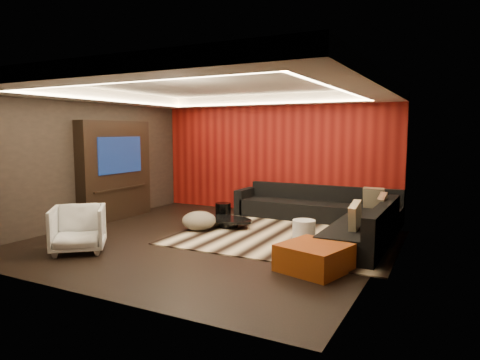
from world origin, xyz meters
The scene contains 26 objects.
floor centered at (0.00, 0.00, -0.01)m, with size 6.00×6.00×0.02m, color black.
ceiling centered at (0.00, 0.00, 2.81)m, with size 6.00×6.00×0.02m, color silver.
wall_back centered at (0.00, 3.01, 1.40)m, with size 6.00×0.02×2.80m, color black.
wall_left centered at (-3.01, 0.00, 1.40)m, with size 0.02×6.00×2.80m, color black.
wall_right centered at (3.01, 0.00, 1.40)m, with size 0.02×6.00×2.80m, color black.
red_feature_wall centered at (0.00, 2.97, 1.40)m, with size 5.98×0.05×2.78m, color #6B0C0A.
soffit_back centered at (0.00, 2.70, 2.69)m, with size 6.00×0.60×0.22m, color silver.
soffit_front centered at (0.00, -2.70, 2.69)m, with size 6.00×0.60×0.22m, color silver.
soffit_left centered at (-2.70, 0.00, 2.69)m, with size 0.60×4.80×0.22m, color silver.
soffit_right centered at (2.70, 0.00, 2.69)m, with size 0.60×4.80×0.22m, color silver.
cove_back centered at (0.00, 2.36, 2.60)m, with size 4.80×0.08×0.04m, color #FFD899.
cove_front centered at (0.00, -2.36, 2.60)m, with size 4.80×0.08×0.04m, color #FFD899.
cove_left centered at (-2.36, 0.00, 2.60)m, with size 0.08×4.80×0.04m, color #FFD899.
cove_right centered at (2.36, 0.00, 2.60)m, with size 0.08×4.80×0.04m, color #FFD899.
tv_surround centered at (-2.85, 0.60, 1.10)m, with size 0.30×2.00×2.20m, color black.
tv_screen centered at (-2.69, 0.60, 1.45)m, with size 0.04×1.30×0.80m, color black.
tv_shelf centered at (-2.69, 0.60, 0.70)m, with size 0.04×1.60×0.04m, color black.
rug centered at (1.20, 0.72, 0.01)m, with size 4.00×3.00×0.02m, color beige.
coffee_table centered at (-0.16, 0.97, 0.11)m, with size 1.08×1.08×0.18m, color black.
drum_stool centered at (-0.55, 1.43, 0.22)m, with size 0.34×0.34×0.40m, color black.
striped_pouf centered at (-0.55, 0.47, 0.21)m, with size 0.67×0.67×0.37m, color beige.
white_side_table centered at (1.72, 0.22, 0.24)m, with size 0.39×0.39×0.48m, color white.
orange_ottoman centered at (2.24, -0.84, 0.19)m, with size 0.86×0.86×0.38m, color #943013.
armchair centered at (-1.49, -1.70, 0.38)m, with size 0.81×0.84×0.76m, color silver.
sectional_sofa centered at (1.73, 1.86, 0.26)m, with size 3.65×3.50×0.75m.
throw_pillows centered at (2.61, 1.32, 0.62)m, with size 0.60×2.45×0.50m.
Camera 1 is at (4.03, -6.55, 1.97)m, focal length 32.00 mm.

